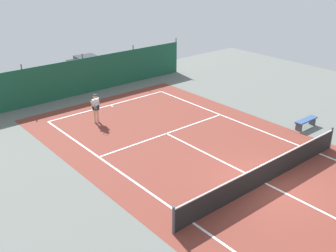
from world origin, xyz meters
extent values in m
plane|color=slate|center=(0.00, 0.00, 0.00)|extent=(36.00, 36.00, 0.00)
cube|color=brown|center=(0.00, 0.00, 0.00)|extent=(11.02, 26.60, 0.01)
cube|color=white|center=(0.00, 11.90, 0.01)|extent=(8.22, 0.10, 0.01)
cube|color=white|center=(-4.11, 0.00, 0.01)|extent=(0.10, 23.80, 0.01)
cube|color=white|center=(4.11, 0.00, 0.01)|extent=(0.10, 23.80, 0.01)
cube|color=white|center=(0.00, 6.40, 0.01)|extent=(8.22, 0.10, 0.01)
cube|color=white|center=(0.00, 0.00, 0.01)|extent=(0.10, 12.80, 0.01)
cube|color=white|center=(0.00, 11.75, 0.01)|extent=(0.10, 0.30, 0.01)
cube|color=black|center=(0.00, 0.00, 0.47)|extent=(9.92, 0.03, 0.95)
cube|color=white|center=(0.00, 0.00, 0.97)|extent=(9.92, 0.04, 0.05)
cylinder|color=#47474C|center=(-5.01, 0.00, 0.55)|extent=(0.10, 0.10, 1.10)
cylinder|color=#47474C|center=(5.01, 0.00, 0.55)|extent=(0.10, 0.10, 1.10)
cube|color=#195138|center=(0.00, 14.94, 1.20)|extent=(16.22, 0.06, 2.40)
cylinder|color=#595B60|center=(-4.05, 15.00, 1.35)|extent=(0.08, 0.08, 2.70)
cylinder|color=#595B60|center=(0.00, 15.00, 1.35)|extent=(0.08, 0.08, 2.70)
cylinder|color=#595B60|center=(4.05, 15.00, 1.35)|extent=(0.08, 0.08, 2.70)
cylinder|color=#595B60|center=(8.11, 15.00, 1.35)|extent=(0.08, 0.08, 2.70)
cube|color=#234C1E|center=(0.00, 15.54, 0.55)|extent=(14.60, 0.70, 1.10)
cylinder|color=#D8AD8C|center=(-1.93, 10.11, 0.41)|extent=(0.12, 0.12, 0.82)
cylinder|color=#D8AD8C|center=(-2.12, 10.07, 0.41)|extent=(0.12, 0.12, 0.82)
cylinder|color=black|center=(-2.03, 10.09, 0.90)|extent=(0.40, 0.40, 0.22)
cube|color=white|center=(-2.03, 10.09, 1.10)|extent=(0.39, 0.26, 0.56)
sphere|color=#D8AD8C|center=(-2.03, 10.09, 1.53)|extent=(0.22, 0.22, 0.22)
cylinder|color=black|center=(-2.03, 10.09, 1.62)|extent=(0.23, 0.23, 0.04)
cylinder|color=#D8AD8C|center=(-1.80, 10.13, 1.13)|extent=(0.09, 0.09, 0.58)
cylinder|color=#D8AD8C|center=(-2.23, 9.93, 1.13)|extent=(0.18, 0.53, 0.41)
cylinder|color=black|center=(-2.23, 9.63, 1.02)|extent=(0.08, 0.28, 0.13)
torus|color=teal|center=(-2.23, 9.63, 1.24)|extent=(0.32, 0.18, 0.29)
sphere|color=#CCDB33|center=(0.25, 12.14, 0.03)|extent=(0.07, 0.07, 0.07)
sphere|color=#CCDB33|center=(3.55, 10.31, 0.03)|extent=(0.07, 0.07, 0.07)
cube|color=black|center=(1.89, 17.76, 0.72)|extent=(2.14, 4.33, 0.80)
cube|color=#2D333D|center=(1.89, 17.76, 1.40)|extent=(1.68, 2.01, 0.56)
cylinder|color=black|center=(1.10, 19.14, 0.32)|extent=(0.27, 0.66, 0.64)
cylinder|color=black|center=(2.89, 18.99, 0.32)|extent=(0.27, 0.66, 0.64)
cylinder|color=black|center=(0.88, 16.54, 0.32)|extent=(0.27, 0.66, 0.64)
cylinder|color=black|center=(2.68, 16.39, 0.32)|extent=(0.27, 0.66, 0.64)
cube|color=#335184|center=(6.31, 2.16, 0.45)|extent=(1.60, 0.40, 0.08)
cube|color=#4C4C51|center=(5.66, 2.16, 0.23)|extent=(0.08, 0.36, 0.45)
cube|color=#4C4C51|center=(6.96, 2.16, 0.23)|extent=(0.08, 0.36, 0.45)
camera|label=1|loc=(-12.22, -8.33, 8.83)|focal=42.80mm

